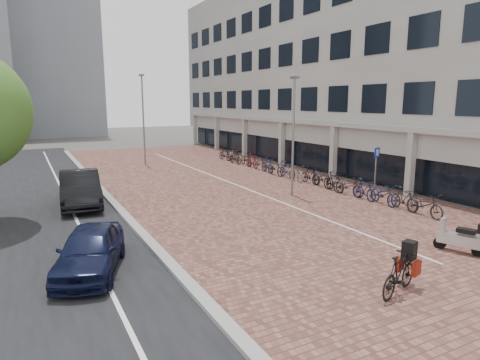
{
  "coord_description": "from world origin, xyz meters",
  "views": [
    {
      "loc": [
        -8.68,
        -10.66,
        4.85
      ],
      "look_at": [
        0.0,
        6.0,
        1.3
      ],
      "focal_mm": 31.2,
      "sensor_mm": 36.0,
      "label": 1
    }
  ],
  "objects_px": {
    "car_navy": "(90,250)",
    "hero_bike": "(399,273)",
    "car_dark": "(80,188)",
    "scooter_front": "(461,237)",
    "parking_sign": "(376,163)"
  },
  "relations": [
    {
      "from": "car_navy",
      "to": "hero_bike",
      "type": "distance_m",
      "value": 8.44
    },
    {
      "from": "car_dark",
      "to": "hero_bike",
      "type": "bearing_deg",
      "value": -61.44
    },
    {
      "from": "car_navy",
      "to": "scooter_front",
      "type": "distance_m",
      "value": 11.51
    },
    {
      "from": "car_dark",
      "to": "scooter_front",
      "type": "xyz_separation_m",
      "value": [
        10.07,
        -12.39,
        -0.27
      ]
    },
    {
      "from": "car_navy",
      "to": "scooter_front",
      "type": "xyz_separation_m",
      "value": [
        10.82,
        -3.91,
        -0.12
      ]
    },
    {
      "from": "hero_bike",
      "to": "scooter_front",
      "type": "xyz_separation_m",
      "value": [
        4.08,
        1.17,
        -0.01
      ]
    },
    {
      "from": "parking_sign",
      "to": "hero_bike",
      "type": "bearing_deg",
      "value": -151.83
    },
    {
      "from": "car_dark",
      "to": "parking_sign",
      "type": "bearing_deg",
      "value": -14.09
    },
    {
      "from": "hero_bike",
      "to": "scooter_front",
      "type": "distance_m",
      "value": 4.25
    },
    {
      "from": "car_navy",
      "to": "car_dark",
      "type": "height_order",
      "value": "car_dark"
    },
    {
      "from": "car_navy",
      "to": "hero_bike",
      "type": "xyz_separation_m",
      "value": [
        6.74,
        -5.08,
        -0.1
      ]
    },
    {
      "from": "car_navy",
      "to": "hero_bike",
      "type": "height_order",
      "value": "car_navy"
    },
    {
      "from": "car_navy",
      "to": "car_dark",
      "type": "bearing_deg",
      "value": 104.36
    },
    {
      "from": "hero_bike",
      "to": "parking_sign",
      "type": "height_order",
      "value": "parking_sign"
    },
    {
      "from": "scooter_front",
      "to": "parking_sign",
      "type": "distance_m",
      "value": 8.65
    }
  ]
}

